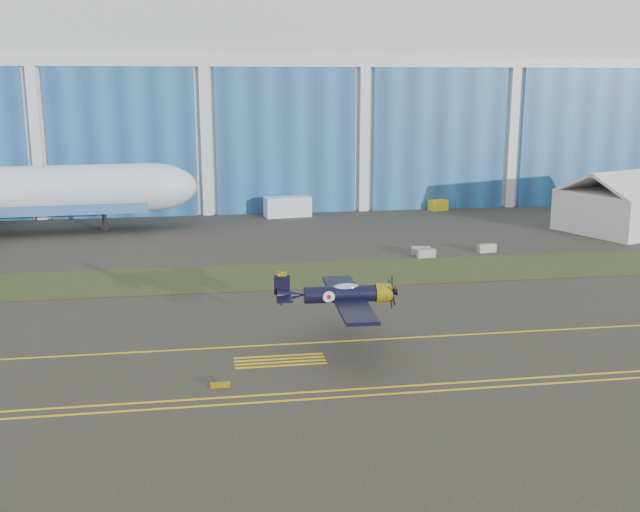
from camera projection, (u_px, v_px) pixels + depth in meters
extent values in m
plane|color=#3A362F|center=(493.00, 312.00, 59.83)|extent=(260.00, 260.00, 0.00)
cube|color=#475128|center=(439.00, 270.00, 73.30)|extent=(260.00, 10.00, 0.02)
cube|color=silver|center=(336.00, 100.00, 125.73)|extent=(220.00, 45.00, 30.00)
cube|color=#244E87|center=(364.00, 140.00, 104.92)|extent=(220.00, 0.60, 20.00)
cube|color=silver|center=(365.00, 63.00, 102.48)|extent=(220.00, 0.70, 1.20)
cube|color=yellow|center=(519.00, 332.00, 55.02)|extent=(200.00, 0.20, 0.02)
cube|color=yellow|center=(583.00, 381.00, 45.88)|extent=(80.00, 0.20, 0.02)
cube|color=yellow|center=(575.00, 375.00, 46.84)|extent=(80.00, 0.20, 0.02)
cube|color=yellow|center=(220.00, 385.00, 44.90)|extent=(1.20, 0.15, 0.35)
cube|color=#CAE8FC|center=(288.00, 207.00, 102.30)|extent=(6.52, 3.35, 2.70)
cube|color=yellow|center=(438.00, 205.00, 107.41)|extent=(2.89, 2.27, 1.48)
cube|color=#9F8898|center=(421.00, 251.00, 79.66)|extent=(2.06, 0.84, 0.90)
cube|color=gray|center=(426.00, 254.00, 78.26)|extent=(2.06, 0.86, 0.90)
cube|color=#9C9D8F|center=(487.00, 248.00, 80.76)|extent=(2.07, 0.92, 0.90)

